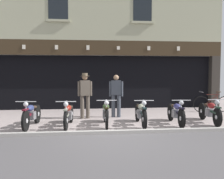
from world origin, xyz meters
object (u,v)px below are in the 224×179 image
motorcycle_far_left (32,114)px  motorcycle_center (141,113)px  motorcycle_center_left (106,113)px  salesman_left (85,93)px  motorcycle_center_right (176,112)px  shopkeeper_center (116,94)px  advert_board_near (164,70)px  motorcycle_left (69,114)px  motorcycle_right (210,111)px  leaning_bicycle (213,103)px

motorcycle_far_left → motorcycle_center: motorcycle_center is taller
motorcycle_center_left → salesman_left: 1.68m
motorcycle_far_left → motorcycle_center_right: motorcycle_far_left is taller
motorcycle_center_left → salesman_left: salesman_left is taller
shopkeeper_center → motorcycle_center: bearing=119.4°
motorcycle_far_left → advert_board_near: 7.23m
motorcycle_center_right → shopkeeper_center: size_ratio=1.15×
motorcycle_center_left → shopkeeper_center: (0.55, 1.58, 0.50)m
motorcycle_left → motorcycle_center_left: bearing=-175.9°
motorcycle_left → motorcycle_center: (2.42, -0.08, 0.01)m
motorcycle_center → shopkeeper_center: bearing=-66.1°
motorcycle_right → advert_board_near: size_ratio=2.10×
motorcycle_left → shopkeeper_center: 2.44m
motorcycle_far_left → motorcycle_center_left: (2.43, -0.03, 0.01)m
motorcycle_far_left → motorcycle_left: motorcycle_far_left is taller
motorcycle_center → motorcycle_right: bearing=-174.5°
motorcycle_center_left → leaning_bicycle: same height
motorcycle_center_left → motorcycle_center: 1.18m
motorcycle_left → leaning_bicycle: (6.33, 2.46, -0.04)m
motorcycle_left → motorcycle_center_right: motorcycle_left is taller
motorcycle_center_left → leaning_bicycle: (5.10, 2.46, -0.05)m
motorcycle_far_left → motorcycle_center_right: 4.86m
motorcycle_left → leaning_bicycle: bearing=-154.4°
motorcycle_center_left → salesman_left: size_ratio=1.12×
motorcycle_center_right → leaning_bicycle: bearing=-133.0°
motorcycle_center → advert_board_near: bearing=-114.0°
advert_board_near → shopkeeper_center: bearing=-137.3°
motorcycle_far_left → leaning_bicycle: bearing=-156.7°
motorcycle_center_left → motorcycle_left: bearing=2.1°
motorcycle_center → motorcycle_center_right: 1.24m
shopkeeper_center → advert_board_near: (2.78, 2.56, 0.98)m
motorcycle_right → motorcycle_center_left: bearing=5.8°
salesman_left → motorcycle_center: bearing=130.8°
motorcycle_center → shopkeeper_center: size_ratio=1.20×
shopkeeper_center → advert_board_near: bearing=-128.8°
motorcycle_right → motorcycle_left: bearing=5.5°
leaning_bicycle → motorcycle_center_right: bearing=139.6°
motorcycle_center_right → advert_board_near: advert_board_near is taller
leaning_bicycle → advert_board_near: bearing=52.8°
motorcycle_right → motorcycle_far_left: bearing=5.2°
motorcycle_center_left → shopkeeper_center: bearing=-106.8°
motorcycle_left → leaning_bicycle: leaning_bicycle is taller
salesman_left → advert_board_near: (4.01, 2.71, 0.93)m
salesman_left → leaning_bicycle: (5.78, 1.03, -0.60)m
motorcycle_far_left → advert_board_near: advert_board_near is taller
shopkeeper_center → advert_board_near: size_ratio=1.81×
motorcycle_far_left → motorcycle_center_right: size_ratio=1.01×
advert_board_near → motorcycle_far_left: bearing=-144.5°
motorcycle_right → salesman_left: 4.63m
motorcycle_center_left → shopkeeper_center: size_ratio=1.17×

